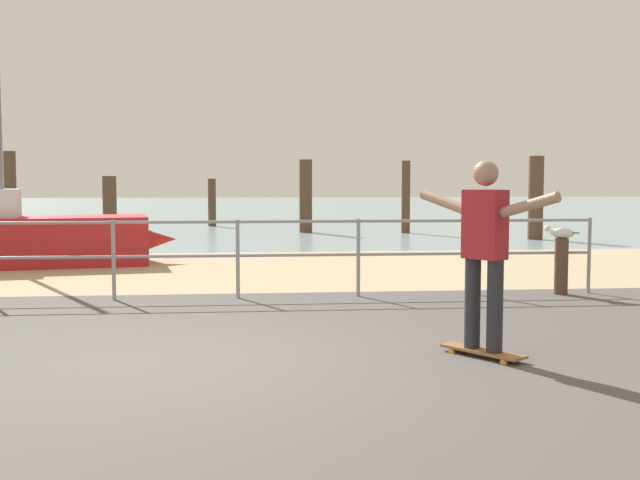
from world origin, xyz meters
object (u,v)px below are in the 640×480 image
object	(u,v)px
sailboat	(30,238)
skateboard	(483,352)
skateboarder	(485,244)
bollard_short	(561,267)
seagull	(561,233)

from	to	relation	value
sailboat	skateboard	world-z (taller)	sailboat
skateboarder	bollard_short	world-z (taller)	skateboarder
skateboarder	skateboard	bearing A→B (deg)	-0.90
skateboard	seagull	distance (m)	4.25
sailboat	skateboard	distance (m)	9.77
bollard_short	skateboard	bearing A→B (deg)	-121.64
sailboat	skateboarder	xyz separation A→B (m)	(5.89, -7.78, 0.50)
skateboard	bollard_short	xyz separation A→B (m)	(2.19, 3.55, 0.32)
bollard_short	seagull	world-z (taller)	seagull
skateboard	seagull	size ratio (longest dim) A/B	1.69
seagull	skateboard	bearing A→B (deg)	-121.41
skateboard	skateboarder	world-z (taller)	skateboarder
seagull	skateboarder	bearing A→B (deg)	-121.41
skateboarder	seagull	distance (m)	4.18
sailboat	bollard_short	xyz separation A→B (m)	(8.08, -4.23, -0.13)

